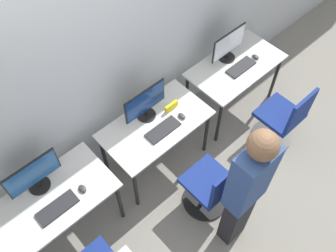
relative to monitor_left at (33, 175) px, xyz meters
The scene contains 18 objects.
ground_plane 1.61m from the monitor_left, 22.13° to the right, with size 20.00×20.00×0.00m, color gray.
wall_back 1.34m from the monitor_left, 11.65° to the left, with size 12.00×0.05×2.80m.
desk_left 0.34m from the monitor_left, 90.00° to the right, with size 1.12×0.63×0.73m.
monitor_left is the anchor object (origin of this frame).
keyboard_left 0.35m from the monitor_left, 90.00° to the right, with size 0.37×0.15×0.02m.
mouse_left 0.43m from the monitor_left, 48.07° to the right, with size 0.06×0.09×0.03m.
desk_center 1.27m from the monitor_left, ahead, with size 1.12×0.63×0.73m.
monitor_center 1.23m from the monitor_left, ahead, with size 0.50×0.20×0.37m.
keyboard_center 1.27m from the monitor_left, 13.68° to the right, with size 0.37×0.15×0.02m.
mouse_center 1.52m from the monitor_left, 11.69° to the right, with size 0.06×0.09×0.03m.
office_chair_center 1.69m from the monitor_left, 37.18° to the right, with size 0.48×0.48×0.92m.
person_center 1.80m from the monitor_left, 47.54° to the right, with size 0.36×0.23×1.77m.
desk_right 2.47m from the monitor_left, ahead, with size 1.12×0.63×0.73m.
monitor_right 2.45m from the monitor_left, ahead, with size 0.50×0.20×0.37m.
keyboard_right 2.47m from the monitor_left, ahead, with size 0.37×0.15×0.02m.
mouse_right 2.71m from the monitor_left, ahead, with size 0.06×0.09×0.03m.
office_chair_right 2.69m from the monitor_left, 20.62° to the right, with size 0.48×0.48×0.92m.
placard_center 1.49m from the monitor_left, ahead, with size 0.16×0.03×0.08m.
Camera 1 is at (-1.40, -1.40, 3.78)m, focal length 40.00 mm.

